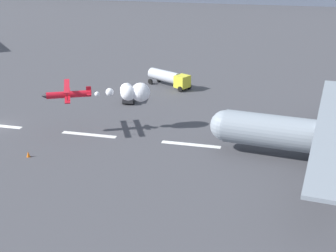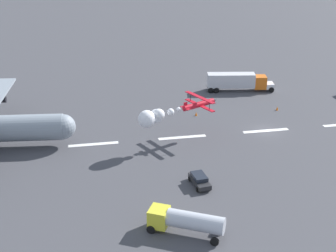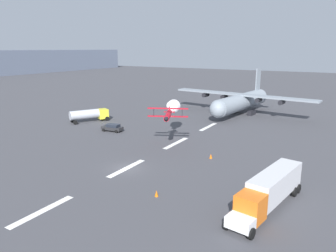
{
  "view_description": "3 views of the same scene",
  "coord_description": "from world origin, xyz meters",
  "px_view_note": "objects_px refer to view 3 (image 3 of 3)",
  "views": [
    {
      "loc": [
        39.98,
        -56.31,
        24.77
      ],
      "look_at": [
        26.01,
        0.0,
        2.36
      ],
      "focal_mm": 50.06,
      "sensor_mm": 36.0,
      "label": 1
    },
    {
      "loc": [
        30.5,
        72.72,
        34.58
      ],
      "look_at": [
        16.93,
        -0.25,
        2.12
      ],
      "focal_mm": 53.03,
      "sensor_mm": 36.0,
      "label": 2
    },
    {
      "loc": [
        -34.61,
        -27.27,
        16.79
      ],
      "look_at": [
        11.94,
        0.11,
        3.76
      ],
      "focal_mm": 34.52,
      "sensor_mm": 36.0,
      "label": 3
    }
  ],
  "objects_px": {
    "cargo_transport_plane": "(239,102)",
    "semi_truck_orange": "(270,189)",
    "stunt_biplane_red": "(172,108)",
    "traffic_cone_near": "(156,193)",
    "airport_staff_sedan": "(112,127)",
    "traffic_cone_far": "(211,156)",
    "fuel_tanker_truck": "(90,114)"
  },
  "relations": [
    {
      "from": "stunt_biplane_red",
      "to": "traffic_cone_near",
      "type": "relative_size",
      "value": 18.61
    },
    {
      "from": "airport_staff_sedan",
      "to": "traffic_cone_far",
      "type": "relative_size",
      "value": 6.12
    },
    {
      "from": "traffic_cone_near",
      "to": "traffic_cone_far",
      "type": "height_order",
      "value": "same"
    },
    {
      "from": "semi_truck_orange",
      "to": "airport_staff_sedan",
      "type": "relative_size",
      "value": 3.04
    },
    {
      "from": "stunt_biplane_red",
      "to": "fuel_tanker_truck",
      "type": "relative_size",
      "value": 1.56
    },
    {
      "from": "traffic_cone_near",
      "to": "airport_staff_sedan",
      "type": "bearing_deg",
      "value": 49.05
    },
    {
      "from": "traffic_cone_far",
      "to": "traffic_cone_near",
      "type": "bearing_deg",
      "value": 179.4
    },
    {
      "from": "traffic_cone_near",
      "to": "fuel_tanker_truck",
      "type": "bearing_deg",
      "value": 53.83
    },
    {
      "from": "airport_staff_sedan",
      "to": "traffic_cone_near",
      "type": "distance_m",
      "value": 32.0
    },
    {
      "from": "stunt_biplane_red",
      "to": "airport_staff_sedan",
      "type": "bearing_deg",
      "value": 104.86
    },
    {
      "from": "fuel_tanker_truck",
      "to": "traffic_cone_far",
      "type": "bearing_deg",
      "value": -105.58
    },
    {
      "from": "stunt_biplane_red",
      "to": "traffic_cone_far",
      "type": "distance_m",
      "value": 15.61
    },
    {
      "from": "fuel_tanker_truck",
      "to": "traffic_cone_near",
      "type": "relative_size",
      "value": 11.94
    },
    {
      "from": "cargo_transport_plane",
      "to": "stunt_biplane_red",
      "type": "height_order",
      "value": "cargo_transport_plane"
    },
    {
      "from": "semi_truck_orange",
      "to": "fuel_tanker_truck",
      "type": "bearing_deg",
      "value": 65.34
    },
    {
      "from": "airport_staff_sedan",
      "to": "semi_truck_orange",
      "type": "bearing_deg",
      "value": -115.28
    },
    {
      "from": "cargo_transport_plane",
      "to": "semi_truck_orange",
      "type": "xyz_separation_m",
      "value": [
        -46.53,
        -18.83,
        -1.36
      ]
    },
    {
      "from": "semi_truck_orange",
      "to": "traffic_cone_near",
      "type": "relative_size",
      "value": 18.58
    },
    {
      "from": "stunt_biplane_red",
      "to": "traffic_cone_near",
      "type": "height_order",
      "value": "stunt_biplane_red"
    },
    {
      "from": "traffic_cone_near",
      "to": "traffic_cone_far",
      "type": "distance_m",
      "value": 15.59
    },
    {
      "from": "semi_truck_orange",
      "to": "airport_staff_sedan",
      "type": "xyz_separation_m",
      "value": [
        17.03,
        36.04,
        -1.3
      ]
    },
    {
      "from": "traffic_cone_far",
      "to": "fuel_tanker_truck",
      "type": "bearing_deg",
      "value": 74.42
    },
    {
      "from": "semi_truck_orange",
      "to": "fuel_tanker_truck",
      "type": "xyz_separation_m",
      "value": [
        21.33,
        46.45,
        -0.37
      ]
    },
    {
      "from": "fuel_tanker_truck",
      "to": "airport_staff_sedan",
      "type": "xyz_separation_m",
      "value": [
        -4.3,
        -10.4,
        -0.93
      ]
    },
    {
      "from": "cargo_transport_plane",
      "to": "traffic_cone_far",
      "type": "bearing_deg",
      "value": -168.48
    },
    {
      "from": "airport_staff_sedan",
      "to": "traffic_cone_near",
      "type": "xyz_separation_m",
      "value": [
        -20.97,
        -24.16,
        -0.44
      ]
    },
    {
      "from": "semi_truck_orange",
      "to": "traffic_cone_far",
      "type": "height_order",
      "value": "semi_truck_orange"
    },
    {
      "from": "airport_staff_sedan",
      "to": "traffic_cone_far",
      "type": "xyz_separation_m",
      "value": [
        -5.38,
        -24.33,
        -0.44
      ]
    },
    {
      "from": "cargo_transport_plane",
      "to": "semi_truck_orange",
      "type": "bearing_deg",
      "value": -157.97
    },
    {
      "from": "semi_truck_orange",
      "to": "traffic_cone_near",
      "type": "height_order",
      "value": "semi_truck_orange"
    },
    {
      "from": "traffic_cone_near",
      "to": "traffic_cone_far",
      "type": "relative_size",
      "value": 1.0
    },
    {
      "from": "fuel_tanker_truck",
      "to": "traffic_cone_far",
      "type": "xyz_separation_m",
      "value": [
        -9.68,
        -34.73,
        -1.37
      ]
    }
  ]
}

